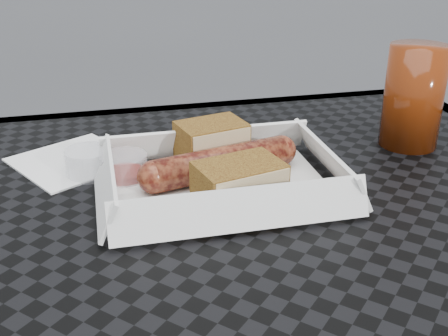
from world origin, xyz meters
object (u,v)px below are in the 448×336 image
at_px(food_tray, 222,188).
at_px(bratwurst, 221,163).
at_px(drink_glass, 414,97).
at_px(patio_table, 245,315).

relative_size(food_tray, bratwurst, 1.22).
height_order(food_tray, drink_glass, drink_glass).
bearing_deg(drink_glass, bratwurst, -169.05).
bearing_deg(food_tray, drink_glass, 15.44).
bearing_deg(food_tray, bratwurst, 80.15).
bearing_deg(bratwurst, patio_table, -93.23).
distance_m(patio_table, drink_glass, 0.34).
xyz_separation_m(bratwurst, drink_glass, (0.25, 0.05, 0.04)).
bearing_deg(patio_table, food_tray, 88.10).
height_order(food_tray, bratwurst, bratwurst).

